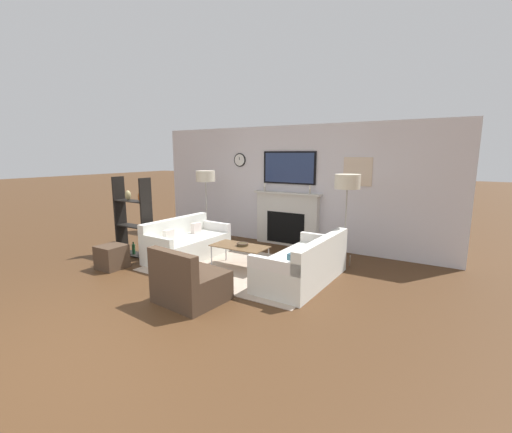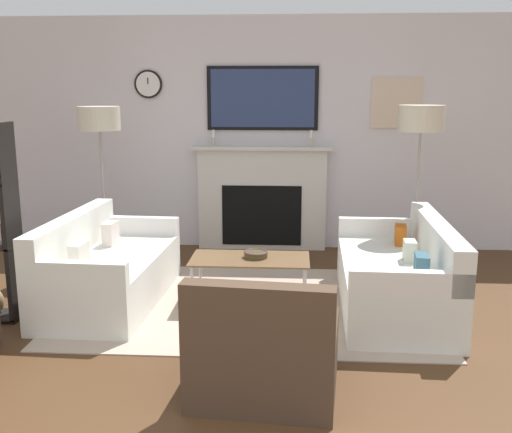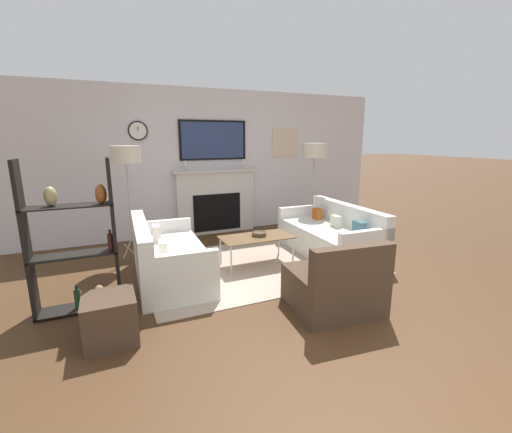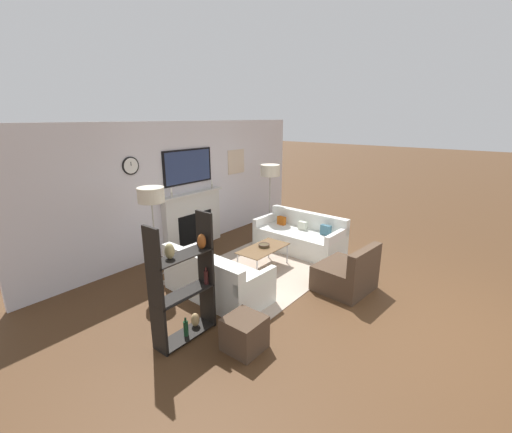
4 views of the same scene
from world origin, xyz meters
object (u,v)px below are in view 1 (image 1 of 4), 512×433
object	(u,v)px
couch_right	(304,265)
armchair	(189,284)
floor_lamp_left	(206,177)
shelf_unit	(134,219)
ottoman	(112,257)
floor_lamp_right	(347,183)
coffee_table	(240,247)
couch_left	(186,244)
decorative_bowl	(243,244)

from	to	relation	value
couch_right	armchair	bearing A→B (deg)	-124.68
armchair	floor_lamp_left	xyz separation A→B (m)	(-1.83, 2.62, 1.29)
shelf_unit	couch_right	bearing A→B (deg)	7.08
armchair	ottoman	world-z (taller)	armchair
floor_lamp_left	floor_lamp_right	bearing A→B (deg)	0.00
coffee_table	floor_lamp_left	bearing A→B (deg)	147.36
shelf_unit	couch_left	bearing A→B (deg)	24.25
couch_right	floor_lamp_right	size ratio (longest dim) A/B	1.11
floor_lamp_left	shelf_unit	distance (m)	1.82
decorative_bowl	ottoman	world-z (taller)	decorative_bowl
floor_lamp_left	floor_lamp_right	world-z (taller)	floor_lamp_right
armchair	shelf_unit	distance (m)	2.76
couch_right	floor_lamp_left	world-z (taller)	floor_lamp_left
floor_lamp_left	shelf_unit	world-z (taller)	floor_lamp_left
ottoman	shelf_unit	bearing A→B (deg)	109.59
armchair	ottoman	size ratio (longest dim) A/B	2.11
armchair	decorative_bowl	size ratio (longest dim) A/B	4.44
coffee_table	couch_left	bearing A→B (deg)	-179.13
couch_right	floor_lamp_right	distance (m)	1.71
couch_left	floor_lamp_right	distance (m)	3.35
couch_right	ottoman	xyz separation A→B (m)	(-3.28, -1.20, -0.06)
coffee_table	floor_lamp_left	distance (m)	2.25
ottoman	floor_lamp_right	bearing A→B (deg)	31.98
couch_left	couch_right	size ratio (longest dim) A/B	0.92
armchair	floor_lamp_left	distance (m)	3.44
armchair	decorative_bowl	bearing A→B (deg)	95.69
coffee_table	decorative_bowl	xyz separation A→B (m)	(0.05, 0.02, 0.06)
coffee_table	floor_lamp_left	size ratio (longest dim) A/B	0.61
floor_lamp_right	ottoman	size ratio (longest dim) A/B	3.82
floor_lamp_left	floor_lamp_right	size ratio (longest dim) A/B	0.99
decorative_bowl	floor_lamp_right	xyz separation A→B (m)	(1.57, 1.02, 1.11)
couch_left	armchair	bearing A→B (deg)	-46.25
couch_left	shelf_unit	size ratio (longest dim) A/B	1.08
couch_right	ottoman	bearing A→B (deg)	-159.93
couch_right	ottoman	world-z (taller)	couch_right
couch_left	floor_lamp_left	world-z (taller)	floor_lamp_left
coffee_table	floor_lamp_right	world-z (taller)	floor_lamp_right
armchair	ottoman	bearing A→B (deg)	170.91
decorative_bowl	floor_lamp_right	world-z (taller)	floor_lamp_right
floor_lamp_right	coffee_table	bearing A→B (deg)	-147.34
floor_lamp_left	couch_right	bearing A→B (deg)	-20.09
armchair	shelf_unit	world-z (taller)	shelf_unit
coffee_table	floor_lamp_right	distance (m)	2.25
decorative_bowl	shelf_unit	world-z (taller)	shelf_unit
couch_left	shelf_unit	bearing A→B (deg)	-155.75
couch_right	coffee_table	world-z (taller)	couch_right
couch_left	couch_right	xyz separation A→B (m)	(2.57, -0.00, -0.00)
coffee_table	decorative_bowl	world-z (taller)	decorative_bowl
shelf_unit	decorative_bowl	bearing A→B (deg)	11.85
ottoman	armchair	bearing A→B (deg)	-9.09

